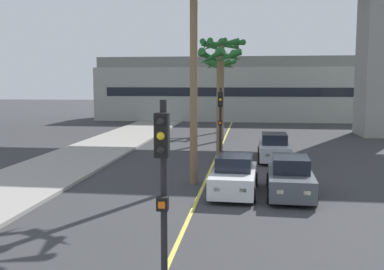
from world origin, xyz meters
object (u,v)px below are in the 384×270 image
at_px(car_queue_third, 290,178).
at_px(palm_tree_far_median, 222,55).
at_px(car_queue_front, 274,148).
at_px(traffic_light_median_near, 163,185).
at_px(palm_tree_farthest_median, 193,6).
at_px(car_queue_second, 234,176).
at_px(palm_tree_mid_median, 220,73).
at_px(traffic_light_median_far, 220,117).
at_px(palm_tree_near_median, 220,71).

distance_m(car_queue_third, palm_tree_far_median, 18.05).
bearing_deg(car_queue_front, palm_tree_far_median, 112.85).
bearing_deg(traffic_light_median_near, palm_tree_farthest_median, 94.59).
xyz_separation_m(car_queue_third, traffic_light_median_near, (-3.12, -10.41, 1.99)).
relative_size(car_queue_second, palm_tree_mid_median, 0.63).
bearing_deg(palm_tree_far_median, car_queue_third, -77.15).
bearing_deg(palm_tree_mid_median, palm_tree_far_median, -85.50).
distance_m(palm_tree_mid_median, palm_tree_farthest_median, 21.14).
bearing_deg(car_queue_third, palm_tree_far_median, 102.85).
relative_size(palm_tree_far_median, palm_tree_farthest_median, 0.84).
height_order(traffic_light_median_far, palm_tree_near_median, palm_tree_near_median).
distance_m(traffic_light_median_near, traffic_light_median_far, 15.82).
distance_m(traffic_light_median_near, palm_tree_farthest_median, 13.04).
height_order(car_queue_second, palm_tree_mid_median, palm_tree_mid_median).
xyz_separation_m(car_queue_front, palm_tree_near_median, (-3.22, 0.96, 4.45)).
bearing_deg(palm_tree_near_median, car_queue_second, -82.37).
bearing_deg(palm_tree_mid_median, car_queue_front, -74.33).
relative_size(car_queue_third, palm_tree_far_median, 0.53).
bearing_deg(car_queue_third, palm_tree_farthest_median, 158.64).
relative_size(car_queue_front, car_queue_second, 0.99).
distance_m(palm_tree_near_median, palm_tree_far_median, 7.70).
distance_m(car_queue_second, traffic_light_median_near, 10.74).
height_order(car_queue_front, traffic_light_median_near, traffic_light_median_near).
relative_size(traffic_light_median_near, traffic_light_median_far, 1.00).
distance_m(car_queue_second, palm_tree_mid_median, 23.05).
xyz_separation_m(palm_tree_far_median, palm_tree_farthest_median, (-0.28, -15.06, 1.17)).
height_order(car_queue_third, traffic_light_median_near, traffic_light_median_near).
bearing_deg(traffic_light_median_near, palm_tree_near_median, 90.91).
bearing_deg(traffic_light_median_near, palm_tree_mid_median, 91.99).
relative_size(car_queue_front, car_queue_third, 0.99).
relative_size(car_queue_second, palm_tree_farthest_median, 0.45).
xyz_separation_m(car_queue_front, traffic_light_median_near, (-2.91, -18.54, 1.99)).
height_order(palm_tree_mid_median, palm_tree_farthest_median, palm_tree_farthest_median).
bearing_deg(car_queue_second, palm_tree_near_median, 97.63).
xyz_separation_m(car_queue_front, traffic_light_median_far, (-2.93, -2.73, 1.99)).
distance_m(car_queue_second, palm_tree_far_median, 17.61).
bearing_deg(palm_tree_near_median, palm_tree_far_median, 92.81).
bearing_deg(car_queue_front, car_queue_second, -104.10).
distance_m(car_queue_second, car_queue_third, 2.23).
distance_m(traffic_light_median_near, palm_tree_near_median, 19.66).
bearing_deg(car_queue_front, palm_tree_mid_median, 105.67).
relative_size(car_queue_third, traffic_light_median_far, 0.99).
relative_size(car_queue_front, traffic_light_median_near, 0.98).
relative_size(traffic_light_median_far, palm_tree_mid_median, 0.63).
bearing_deg(palm_tree_near_median, traffic_light_median_far, -85.53).
height_order(palm_tree_near_median, palm_tree_farthest_median, palm_tree_farthest_median).
bearing_deg(palm_tree_near_median, car_queue_front, -16.54).
height_order(traffic_light_median_far, palm_tree_mid_median, palm_tree_mid_median).
bearing_deg(palm_tree_far_median, traffic_light_median_far, -86.65).
bearing_deg(car_queue_second, car_queue_front, 75.90).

